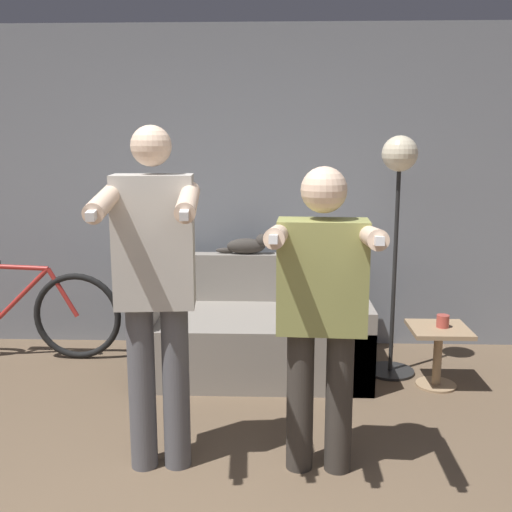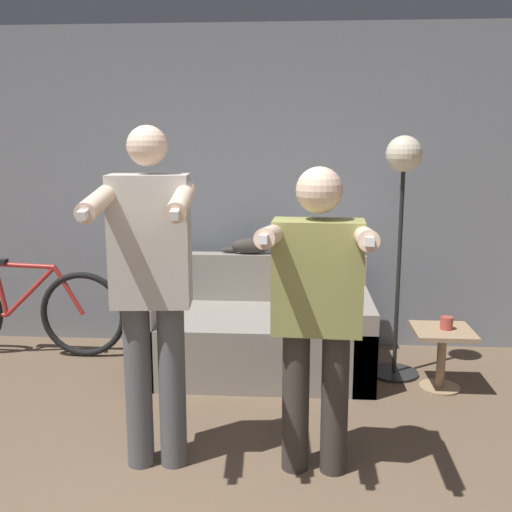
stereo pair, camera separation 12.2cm
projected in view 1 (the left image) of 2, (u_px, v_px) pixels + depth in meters
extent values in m
cube|color=gray|center=(230.00, 190.00, 4.91)|extent=(10.00, 0.05, 2.60)
cube|color=gray|center=(254.00, 342.00, 4.45)|extent=(1.66, 0.95, 0.44)
cube|color=gray|center=(255.00, 277.00, 4.77)|extent=(1.66, 0.14, 0.37)
cube|color=gray|center=(153.00, 332.00, 4.46)|extent=(0.16, 0.95, 0.58)
cube|color=gray|center=(355.00, 334.00, 4.41)|extent=(0.16, 0.95, 0.58)
cylinder|color=#56565B|center=(142.00, 388.00, 3.10)|extent=(0.14, 0.14, 0.88)
cylinder|color=#56565B|center=(176.00, 387.00, 3.11)|extent=(0.14, 0.14, 0.88)
cube|color=#B7B2A8|center=(154.00, 241.00, 2.96)|extent=(0.41, 0.25, 0.66)
sphere|color=beige|center=(151.00, 146.00, 2.87)|extent=(0.20, 0.20, 0.20)
cylinder|color=beige|center=(104.00, 201.00, 2.66)|extent=(0.13, 0.51, 0.14)
cube|color=white|center=(93.00, 214.00, 2.42)|extent=(0.05, 0.13, 0.05)
cylinder|color=beige|center=(188.00, 201.00, 2.68)|extent=(0.13, 0.51, 0.14)
cube|color=white|center=(185.00, 213.00, 2.44)|extent=(0.05, 0.13, 0.05)
cylinder|color=#38332D|center=(300.00, 400.00, 3.10)|extent=(0.14, 0.14, 0.75)
cylinder|color=#38332D|center=(339.00, 402.00, 3.08)|extent=(0.14, 0.14, 0.75)
cube|color=#8C8E4C|center=(322.00, 276.00, 2.96)|extent=(0.46, 0.24, 0.57)
sphere|color=beige|center=(324.00, 190.00, 2.88)|extent=(0.23, 0.23, 0.23)
cylinder|color=beige|center=(277.00, 236.00, 2.69)|extent=(0.12, 0.51, 0.14)
cube|color=white|center=(274.00, 239.00, 2.44)|extent=(0.04, 0.12, 0.05)
cylinder|color=beige|center=(372.00, 237.00, 2.65)|extent=(0.12, 0.51, 0.14)
cube|color=white|center=(379.00, 240.00, 2.41)|extent=(0.04, 0.12, 0.05)
ellipsoid|color=#3D3833|center=(246.00, 246.00, 4.73)|extent=(0.30, 0.12, 0.12)
sphere|color=#3D3833|center=(262.00, 240.00, 4.71)|extent=(0.11, 0.11, 0.11)
ellipsoid|color=#3D3833|center=(226.00, 250.00, 4.76)|extent=(0.17, 0.04, 0.04)
cone|color=#3D3833|center=(260.00, 236.00, 4.69)|extent=(0.03, 0.03, 0.03)
cone|color=#3D3833|center=(260.00, 235.00, 4.72)|extent=(0.03, 0.03, 0.03)
cylinder|color=black|center=(390.00, 371.00, 4.45)|extent=(0.35, 0.35, 0.02)
cylinder|color=black|center=(394.00, 272.00, 4.31)|extent=(0.03, 0.03, 1.53)
sphere|color=#F4E5C1|center=(400.00, 154.00, 4.15)|extent=(0.25, 0.25, 0.25)
cylinder|color=#A38460|center=(436.00, 385.00, 4.21)|extent=(0.28, 0.28, 0.02)
cylinder|color=#A38460|center=(437.00, 359.00, 4.17)|extent=(0.06, 0.06, 0.40)
cube|color=#A38460|center=(439.00, 329.00, 4.13)|extent=(0.40, 0.40, 0.03)
cylinder|color=#B7473D|center=(443.00, 321.00, 4.12)|extent=(0.09, 0.09, 0.09)
torus|color=black|center=(77.00, 316.00, 4.68)|extent=(0.69, 0.05, 0.69)
cylinder|color=#B72D28|center=(23.00, 293.00, 4.66)|extent=(0.44, 0.04, 0.42)
cylinder|color=#B72D28|center=(17.00, 267.00, 4.62)|extent=(0.48, 0.04, 0.05)
cylinder|color=#B72D28|center=(63.00, 293.00, 4.64)|extent=(0.24, 0.04, 0.40)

